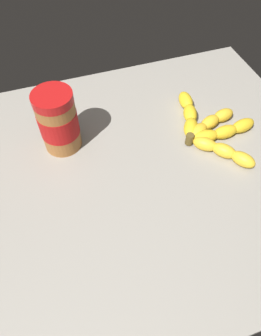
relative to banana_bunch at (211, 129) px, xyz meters
The scene contains 3 objects.
ground_plane 24.19cm from the banana_bunch, 12.32° to the left, with size 98.55×78.89×4.82cm, color gray.
banana_bunch is the anchor object (origin of this frame).
peanut_butter_jar 38.45cm from the banana_bunch, 13.02° to the right, with size 9.39×9.39×15.94cm.
Camera 1 is at (14.04, 40.87, 58.50)cm, focal length 32.56 mm.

